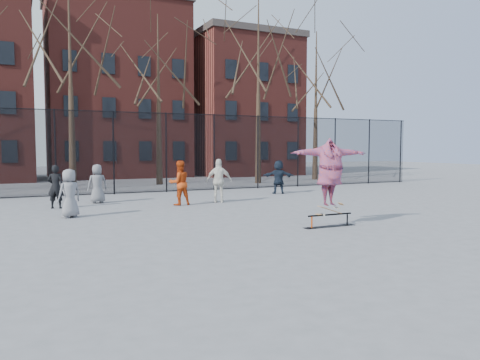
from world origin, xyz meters
name	(u,v)px	position (x,y,z in m)	size (l,w,h in m)	color
ground	(272,240)	(0.00, 0.00, 0.00)	(100.00, 100.00, 0.00)	slate
skate_rail	(330,222)	(2.44, 0.99, 0.14)	(1.66, 0.25, 0.37)	black
skateboard	(330,212)	(2.43, 0.99, 0.41)	(0.80, 0.19, 0.10)	#8D5F38
skater	(330,177)	(2.43, 0.99, 1.42)	(2.35, 0.64, 1.91)	#6D3A93
bystander_grey	(97,184)	(-2.68, 9.63, 0.79)	(0.77, 0.50, 1.58)	slate
bystander_black	(56,187)	(-4.32, 8.59, 0.81)	(0.59, 0.39, 1.62)	black
bystander_red	(179,183)	(0.12, 7.59, 0.87)	(0.85, 0.66, 1.74)	#BA3C10
bystander_white	(219,181)	(1.85, 7.72, 0.89)	(1.05, 0.44, 1.79)	silver
bystander_navy	(279,177)	(5.91, 9.88, 0.82)	(1.52, 0.48, 1.64)	#182230
bystander_extra	(69,193)	(-4.09, 5.99, 0.79)	(0.77, 0.50, 1.57)	slate
fence	(142,151)	(-0.01, 13.00, 2.05)	(34.03, 0.07, 4.00)	black
tree_row	(119,56)	(-0.25, 17.15, 7.36)	(33.66, 7.46, 10.67)	black
rowhouses	(109,96)	(0.72, 26.00, 6.06)	(29.00, 7.00, 13.00)	maroon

